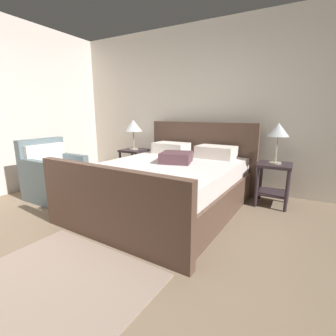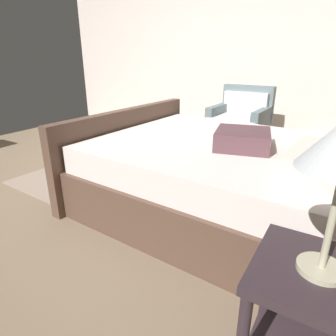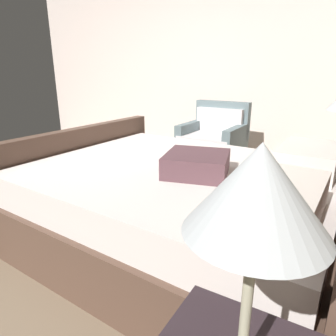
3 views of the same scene
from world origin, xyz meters
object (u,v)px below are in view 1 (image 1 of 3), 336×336
at_px(bed, 169,183).
at_px(nightstand_left, 134,160).
at_px(table_lamp_left, 133,126).
at_px(nightstand_right, 274,177).
at_px(table_lamp_right, 278,131).
at_px(armchair, 54,175).

bearing_deg(bed, nightstand_left, 144.03).
distance_m(bed, table_lamp_left, 1.70).
bearing_deg(nightstand_right, table_lamp_left, 176.97).
height_order(table_lamp_right, nightstand_left, table_lamp_right).
xyz_separation_m(bed, nightstand_left, (-1.25, 0.91, 0.06)).
bearing_deg(armchair, nightstand_left, 71.31).
xyz_separation_m(bed, table_lamp_right, (1.25, 0.78, 0.70)).
relative_size(bed, table_lamp_left, 4.26).
bearing_deg(nightstand_left, bed, -35.97).
height_order(bed, armchair, bed).
xyz_separation_m(nightstand_left, armchair, (-0.48, -1.41, -0.06)).
bearing_deg(table_lamp_right, bed, -148.08).
bearing_deg(table_lamp_right, nightstand_right, -135.00).
relative_size(nightstand_right, table_lamp_right, 1.08).
xyz_separation_m(bed, table_lamp_left, (-1.25, 0.91, 0.70)).
height_order(bed, nightstand_right, bed).
distance_m(table_lamp_right, nightstand_left, 2.59).
height_order(nightstand_right, table_lamp_left, table_lamp_left).
relative_size(bed, nightstand_left, 3.97).
relative_size(nightstand_right, armchair, 0.67).
distance_m(table_lamp_right, table_lamp_left, 2.51).
bearing_deg(bed, armchair, -164.01).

